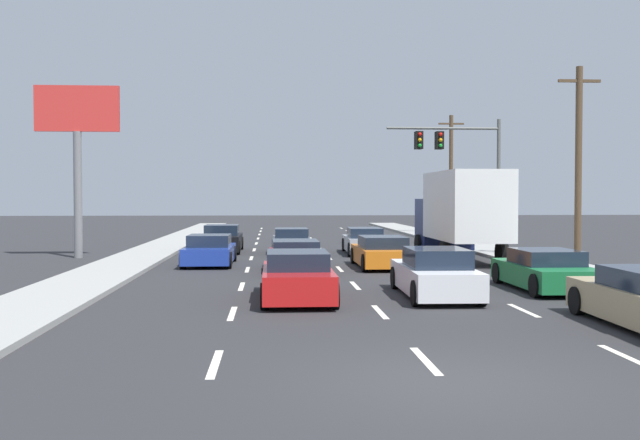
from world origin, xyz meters
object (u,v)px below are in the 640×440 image
Objects in this scene: car_red at (297,277)px; utility_pole_far at (451,173)px; traffic_signal_mast at (453,152)px; car_blue at (210,251)px; car_gray at (291,242)px; car_orange at (382,253)px; box_truck at (460,211)px; car_black at (222,240)px; roadside_billboard at (77,137)px; car_white at (435,275)px; car_green at (545,271)px; utility_pole_mid at (578,161)px; car_maroon at (295,257)px; car_silver at (364,242)px.

utility_pole_far is (11.94, 31.61, 3.76)m from car_red.
car_red is 22.23m from traffic_signal_mast.
car_gray is at bearing 57.89° from car_blue.
car_orange is 4.70m from box_truck.
car_black is 0.59× the size of roadside_billboard.
roadside_billboard is (-9.12, 13.52, 4.69)m from car_red.
car_white is 1.04× the size of car_green.
car_blue is 1.03× the size of car_gray.
car_green is (3.49, 1.23, -0.05)m from car_white.
car_orange is 1.01× the size of car_green.
car_gray is 10.98m from traffic_signal_mast.
car_black is 10.44m from car_orange.
car_orange is at bearing -64.33° from car_gray.
utility_pole_mid reaches higher than car_orange.
car_maroon is 8.70m from car_silver.
car_silver is at bearing 37.58° from car_blue.
car_blue is at bearing -140.69° from traffic_signal_mast.
car_gray is at bearing 178.00° from car_silver.
car_white is (6.78, -9.50, 0.05)m from car_blue.
traffic_signal_mast is (1.92, 18.25, 4.54)m from car_green.
car_black is 0.57× the size of box_truck.
car_maroon is at bearing -162.54° from utility_pole_mid.
car_silver is 1.07× the size of car_green.
utility_pole_far reaches higher than car_silver.
utility_pole_far is (-0.20, 20.80, 0.16)m from utility_pole_mid.
car_blue is 8.51m from roadside_billboard.
car_black is 3.59m from car_gray.
utility_pole_mid is at bearing -20.52° from car_black.
car_gray is 0.54× the size of roadside_billboard.
car_red is at bearing -90.92° from car_gray.
car_gray is 0.92× the size of car_red.
car_orange is 0.52× the size of utility_pole_far.
car_orange is at bearing 118.34° from car_green.
car_silver is at bearing 6.63° from roadside_billboard.
utility_pole_far is at bearing 76.46° from traffic_signal_mast.
car_gray is at bearing 148.54° from box_truck.
car_white is at bearing -88.56° from car_orange.
roadside_billboard is (-9.36, -1.61, 4.71)m from car_gray.
car_blue is at bearing -90.19° from car_black.
car_black is at bearing -164.92° from traffic_signal_mast.
car_orange is (3.32, 1.34, 0.03)m from car_maroon.
car_red reaches higher than car_green.
car_white is at bearing 4.69° from car_red.
car_silver reaches higher than car_maroon.
car_orange is 25.01m from utility_pole_far.
car_green is at bearing -38.15° from car_maroon.
car_maroon is 1.00× the size of car_silver.
traffic_signal_mast reaches higher than box_truck.
car_blue is 6.73m from car_orange.
car_green is at bearing -55.61° from car_black.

